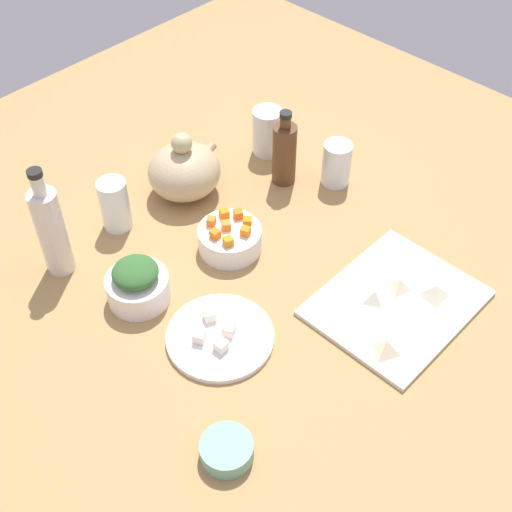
{
  "coord_description": "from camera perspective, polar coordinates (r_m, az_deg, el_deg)",
  "views": [
    {
      "loc": [
        -69.81,
        -66.87,
        108.28
      ],
      "look_at": [
        0.0,
        0.0,
        8.0
      ],
      "focal_mm": 48.39,
      "sensor_mm": 36.0,
      "label": 1
    }
  ],
  "objects": [
    {
      "name": "cutting_board",
      "position": [
        1.4,
        11.5,
        -3.81
      ],
      "size": [
        31.93,
        26.0,
        1.0
      ],
      "primitive_type": "cube",
      "rotation": [
        0.0,
        0.0,
        0.0
      ],
      "color": "silver",
      "rests_on": "tabletop"
    },
    {
      "name": "carrot_cube_4",
      "position": [
        1.41,
        -2.32,
        1.22
      ],
      "size": [
        2.3,
        2.3,
        1.8
      ],
      "primitive_type": "cube",
      "rotation": [
        0.0,
        0.0,
        2.8
      ],
      "color": "orange",
      "rests_on": "bowl_carrots"
    },
    {
      "name": "drinking_glass_1",
      "position": [
        1.52,
        -11.6,
        4.19
      ],
      "size": [
        6.38,
        6.38,
        12.08
      ],
      "primitive_type": "cylinder",
      "color": "white",
      "rests_on": "tabletop"
    },
    {
      "name": "dumpling_2",
      "position": [
        1.41,
        14.6,
        -2.75
      ],
      "size": [
        6.88,
        6.82,
        2.71
      ],
      "primitive_type": "pyramid",
      "rotation": [
        0.0,
        0.0,
        3.87
      ],
      "color": "beige",
      "rests_on": "cutting_board"
    },
    {
      "name": "drinking_glass_2",
      "position": [
        1.62,
        6.67,
        7.6
      ],
      "size": [
        6.7,
        6.7,
        10.66
      ],
      "primitive_type": "cylinder",
      "color": "white",
      "rests_on": "tabletop"
    },
    {
      "name": "dumpling_1",
      "position": [
        1.3,
        10.69,
        -7.28
      ],
      "size": [
        5.9,
        5.68,
        2.6
      ],
      "primitive_type": "pyramid",
      "rotation": [
        0.0,
        0.0,
        0.25
      ],
      "color": "beige",
      "rests_on": "cutting_board"
    },
    {
      "name": "dumpling_3",
      "position": [
        1.41,
        11.72,
        -2.24
      ],
      "size": [
        5.77,
        5.56,
        2.37
      ],
      "primitive_type": "pyramid",
      "rotation": [
        0.0,
        0.0,
        3.57
      ],
      "color": "beige",
      "rests_on": "cutting_board"
    },
    {
      "name": "tofu_cube_2",
      "position": [
        1.3,
        -2.27,
        -6.12
      ],
      "size": [
        2.96,
        2.96,
        2.2
      ],
      "primitive_type": "cube",
      "rotation": [
        0.0,
        0.0,
        0.47
      ],
      "color": "white",
      "rests_on": "plate_tofu"
    },
    {
      "name": "carrot_cube_7",
      "position": [
        1.45,
        -0.72,
        2.85
      ],
      "size": [
        2.53,
        2.53,
        1.8
      ],
      "primitive_type": "cube",
      "rotation": [
        0.0,
        0.0,
        0.67
      ],
      "color": "orange",
      "rests_on": "bowl_carrots"
    },
    {
      "name": "chopped_greens_mound",
      "position": [
        1.35,
        -9.96,
        -1.32
      ],
      "size": [
        11.0,
        11.0,
        3.68
      ],
      "primitive_type": "ellipsoid",
      "rotation": [
        0.0,
        0.0,
        1.34
      ],
      "color": "#305F2C",
      "rests_on": "bowl_greens"
    },
    {
      "name": "bowl_greens",
      "position": [
        1.38,
        -9.72,
        -2.65
      ],
      "size": [
        12.52,
        12.52,
        5.8
      ],
      "primitive_type": "cylinder",
      "color": "white",
      "rests_on": "tabletop"
    },
    {
      "name": "bottle_1",
      "position": [
        1.6,
        2.36,
        8.54
      ],
      "size": [
        5.54,
        5.54,
        18.98
      ],
      "color": "#55341D",
      "rests_on": "tabletop"
    },
    {
      "name": "carrot_cube_3",
      "position": [
        1.47,
        -1.48,
        3.48
      ],
      "size": [
        2.48,
        2.48,
        1.8
      ],
      "primitive_type": "cube",
      "rotation": [
        0.0,
        0.0,
        1.01
      ],
      "color": "orange",
      "rests_on": "bowl_carrots"
    },
    {
      "name": "carrot_cube_1",
      "position": [
        1.45,
        -3.62,
        2.95
      ],
      "size": [
        2.49,
        2.49,
        1.8
      ],
      "primitive_type": "cube",
      "rotation": [
        0.0,
        0.0,
        0.57
      ],
      "color": "orange",
      "rests_on": "bowl_carrots"
    },
    {
      "name": "carrot_cube_5",
      "position": [
        1.44,
        -2.47,
        2.54
      ],
      "size": [
        2.51,
        2.51,
        1.8
      ],
      "primitive_type": "cube",
      "rotation": [
        0.0,
        0.0,
        2.52
      ],
      "color": "orange",
      "rests_on": "bowl_carrots"
    },
    {
      "name": "bowl_carrots",
      "position": [
        1.46,
        -2.18,
        1.42
      ],
      "size": [
        13.49,
        13.49,
        5.3
      ],
      "primitive_type": "cylinder",
      "color": "white",
      "rests_on": "tabletop"
    },
    {
      "name": "bowl_small_side",
      "position": [
        1.18,
        -2.45,
        -15.74
      ],
      "size": [
        9.0,
        9.0,
        3.44
      ],
      "primitive_type": "cylinder",
      "color": "#70A28F",
      "rests_on": "tabletop"
    },
    {
      "name": "carrot_cube_6",
      "position": [
        1.47,
        -2.64,
        3.54
      ],
      "size": [
        2.34,
        2.34,
        1.8
      ],
      "primitive_type": "cube",
      "rotation": [
        0.0,
        0.0,
        1.19
      ],
      "color": "orange",
      "rests_on": "bowl_carrots"
    },
    {
      "name": "tofu_cube_3",
      "position": [
        1.28,
        -2.93,
        -7.4
      ],
      "size": [
        2.27,
        2.27,
        2.2
      ],
      "primitive_type": "cube",
      "rotation": [
        0.0,
        0.0,
        1.6
      ],
      "color": "white",
      "rests_on": "plate_tofu"
    },
    {
      "name": "plate_tofu",
      "position": [
        1.32,
        -2.99,
        -6.71
      ],
      "size": [
        20.6,
        20.6,
        1.2
      ],
      "primitive_type": "cylinder",
      "color": "white",
      "rests_on": "tabletop"
    },
    {
      "name": "tofu_cube_1",
      "position": [
        1.33,
        -3.84,
        -4.9
      ],
      "size": [
        2.93,
        2.93,
        2.2
      ],
      "primitive_type": "cube",
      "rotation": [
        0.0,
        0.0,
        2.7
      ],
      "color": "white",
      "rests_on": "plate_tofu"
    },
    {
      "name": "tofu_cube_0",
      "position": [
        1.3,
        -4.71,
        -6.66
      ],
      "size": [
        3.0,
        3.0,
        2.2
      ],
      "primitive_type": "cube",
      "rotation": [
        0.0,
        0.0,
        0.51
      ],
      "color": "white",
      "rests_on": "plate_tofu"
    },
    {
      "name": "carrot_cube_0",
      "position": [
        1.43,
        -0.88,
        2.06
      ],
      "size": [
        2.3,
        2.3,
        1.8
      ],
      "primitive_type": "cube",
      "rotation": [
        0.0,
        0.0,
        1.91
      ],
      "color": "orange",
      "rests_on": "bowl_carrots"
    },
    {
      "name": "bottle_0",
      "position": [
        1.42,
        -16.56,
        2.08
      ],
      "size": [
        5.8,
        5.8,
        25.72
      ],
      "color": "silver",
      "rests_on": "tabletop"
    },
    {
      "name": "dumpling_0",
      "position": [
        1.38,
        9.77,
        -3.22
      ],
      "size": [
        5.14,
        4.73,
        2.24
      ],
      "primitive_type": "pyramid",
      "rotation": [
        0.0,
        0.0,
        6.01
      ],
      "color": "beige",
      "rests_on": "cutting_board"
    },
    {
      "name": "teapot",
      "position": [
        1.58,
        -5.94,
        7.04
      ],
      "size": [
        18.22,
        16.26,
        16.26
      ],
      "color": "tan",
      "rests_on": "tabletop"
    },
    {
      "name": "carrot_cube_2",
      "position": [
        1.42,
        -3.39,
        1.83
      ],
      "size": [
        1.86,
        1.86,
        1.8
      ],
      "primitive_type": "cube",
      "rotation": [
        0.0,
        0.0,
        1.54
      ],
      "color": "orange",
      "rests_on": "bowl_carrots"
    },
    {
      "name": "drinking_glass_0",
      "position": [
        1.7,
        0.95,
        10.25
      ],
      "size": [
        7.3,
        7.3,
        11.79
      ],
      "primitive_type": "cylinder",
      "color": "white",
      "rests_on": "tabletop"
    },
    {
      "name": "tabletop",
      "position": [
        1.44,
        0.0,
        -1.79
      ],
      "size": [
        190.0,
        190.0,
        3.0
      ],
      "primitive_type": "cube",
      "color": "#A37F4B",
      "rests_on": "ground"
    }
  ]
}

